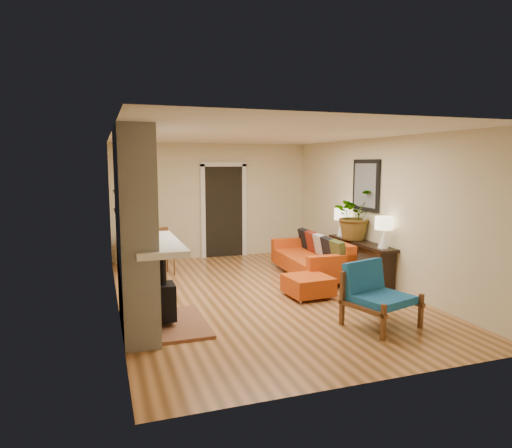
% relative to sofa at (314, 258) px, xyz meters
% --- Properties ---
extents(room_shell, '(6.50, 6.50, 6.50)m').
position_rel_sofa_xyz_m(room_shell, '(-0.80, 1.77, 0.89)').
color(room_shell, '#C6824C').
rests_on(room_shell, ground).
extents(fireplace, '(1.09, 1.68, 2.60)m').
position_rel_sofa_xyz_m(fireplace, '(-3.40, -1.86, 0.89)').
color(fireplace, white).
rests_on(fireplace, ground).
extents(sofa, '(0.96, 2.08, 0.81)m').
position_rel_sofa_xyz_m(sofa, '(0.00, 0.00, 0.00)').
color(sofa, silver).
rests_on(sofa, ground).
extents(ottoman, '(0.72, 0.72, 0.34)m').
position_rel_sofa_xyz_m(ottoman, '(-0.71, -1.25, -0.16)').
color(ottoman, silver).
rests_on(ottoman, ground).
extents(blue_chair, '(0.99, 0.98, 0.84)m').
position_rel_sofa_xyz_m(blue_chair, '(-0.41, -2.69, 0.10)').
color(blue_chair, brown).
rests_on(blue_chair, ground).
extents(dining_table, '(1.02, 1.72, 0.90)m').
position_rel_sofa_xyz_m(dining_table, '(-2.98, 1.58, 0.24)').
color(dining_table, brown).
rests_on(dining_table, ground).
extents(console_table, '(0.34, 1.85, 0.72)m').
position_rel_sofa_xyz_m(console_table, '(0.67, -0.59, 0.22)').
color(console_table, black).
rests_on(console_table, ground).
extents(lamp_near, '(0.30, 0.30, 0.54)m').
position_rel_sofa_xyz_m(lamp_near, '(0.67, -1.28, 0.71)').
color(lamp_near, white).
rests_on(lamp_near, console_table).
extents(lamp_far, '(0.30, 0.30, 0.54)m').
position_rel_sofa_xyz_m(lamp_far, '(0.67, 0.13, 0.71)').
color(lamp_far, white).
rests_on(lamp_far, console_table).
extents(houseplant, '(0.97, 0.88, 0.95)m').
position_rel_sofa_xyz_m(houseplant, '(0.66, -0.37, 0.85)').
color(houseplant, '#1E5919').
rests_on(houseplant, console_table).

